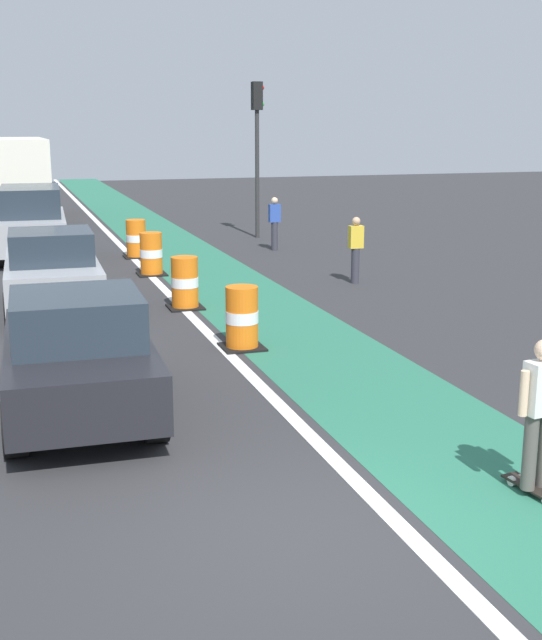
# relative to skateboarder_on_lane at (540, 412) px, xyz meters

# --- Properties ---
(ground_plane) EXTENTS (100.00, 100.00, 0.00)m
(ground_plane) POSITION_rel_skateboarder_on_lane_xyz_m (-2.57, -0.06, -0.91)
(ground_plane) COLOR #2D2D30
(bike_lane_strip) EXTENTS (2.50, 80.00, 0.01)m
(bike_lane_strip) POSITION_rel_skateboarder_on_lane_xyz_m (-0.17, 11.94, -0.91)
(bike_lane_strip) COLOR #286B51
(bike_lane_strip) RESTS_ON ground
(lane_divider_stripe) EXTENTS (0.20, 80.00, 0.01)m
(lane_divider_stripe) POSITION_rel_skateboarder_on_lane_xyz_m (-1.67, 11.94, -0.91)
(lane_divider_stripe) COLOR silver
(lane_divider_stripe) RESTS_ON ground
(skateboarder_on_lane) EXTENTS (0.57, 0.82, 1.69)m
(skateboarder_on_lane) POSITION_rel_skateboarder_on_lane_xyz_m (0.00, 0.00, 0.00)
(skateboarder_on_lane) COLOR black
(skateboarder_on_lane) RESTS_ON ground
(parked_sedan_nearest) EXTENTS (2.00, 4.15, 1.70)m
(parked_sedan_nearest) POSITION_rel_skateboarder_on_lane_xyz_m (-4.33, 3.94, -0.08)
(parked_sedan_nearest) COLOR black
(parked_sedan_nearest) RESTS_ON ground
(parked_sedan_second) EXTENTS (2.00, 4.15, 1.70)m
(parked_sedan_second) POSITION_rel_skateboarder_on_lane_xyz_m (-4.26, 10.53, -0.08)
(parked_sedan_second) COLOR #9EA0A5
(parked_sedan_second) RESTS_ON ground
(parked_suv_third) EXTENTS (2.09, 4.68, 2.04)m
(parked_suv_third) POSITION_rel_skateboarder_on_lane_xyz_m (-4.39, 17.81, 0.12)
(parked_suv_third) COLOR #9EA0A5
(parked_suv_third) RESTS_ON ground
(traffic_barrel_front) EXTENTS (0.73, 0.73, 1.09)m
(traffic_barrel_front) POSITION_rel_skateboarder_on_lane_xyz_m (-1.35, 6.53, -0.38)
(traffic_barrel_front) COLOR orange
(traffic_barrel_front) RESTS_ON ground
(traffic_barrel_mid) EXTENTS (0.73, 0.73, 1.09)m
(traffic_barrel_mid) POSITION_rel_skateboarder_on_lane_xyz_m (-1.62, 9.96, -0.38)
(traffic_barrel_mid) COLOR orange
(traffic_barrel_mid) RESTS_ON ground
(traffic_barrel_back) EXTENTS (0.73, 0.73, 1.09)m
(traffic_barrel_back) POSITION_rel_skateboarder_on_lane_xyz_m (-1.62, 14.07, -0.38)
(traffic_barrel_back) COLOR orange
(traffic_barrel_back) RESTS_ON ground
(traffic_barrel_far) EXTENTS (0.73, 0.73, 1.09)m
(traffic_barrel_far) POSITION_rel_skateboarder_on_lane_xyz_m (-1.55, 17.01, -0.38)
(traffic_barrel_far) COLOR orange
(traffic_barrel_far) RESTS_ON ground
(delivery_truck_down_block) EXTENTS (2.48, 7.64, 3.23)m
(delivery_truck_down_block) POSITION_rel_skateboarder_on_lane_xyz_m (-4.68, 26.88, 0.94)
(delivery_truck_down_block) COLOR silver
(delivery_truck_down_block) RESTS_ON ground
(traffic_light_corner) EXTENTS (0.41, 0.32, 5.10)m
(traffic_light_corner) POSITION_rel_skateboarder_on_lane_xyz_m (3.03, 20.04, 2.59)
(traffic_light_corner) COLOR #2D2D2D
(traffic_light_corner) RESTS_ON ground
(pedestrian_crossing) EXTENTS (0.34, 0.20, 1.61)m
(pedestrian_crossing) POSITION_rel_skateboarder_on_lane_xyz_m (2.69, 17.12, -0.05)
(pedestrian_crossing) COLOR #33333D
(pedestrian_crossing) RESTS_ON ground
(pedestrian_waiting) EXTENTS (0.34, 0.20, 1.61)m
(pedestrian_waiting) POSITION_rel_skateboarder_on_lane_xyz_m (2.90, 11.45, -0.05)
(pedestrian_waiting) COLOR #33333D
(pedestrian_waiting) RESTS_ON ground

